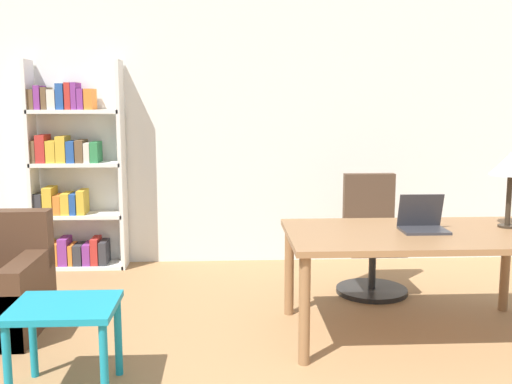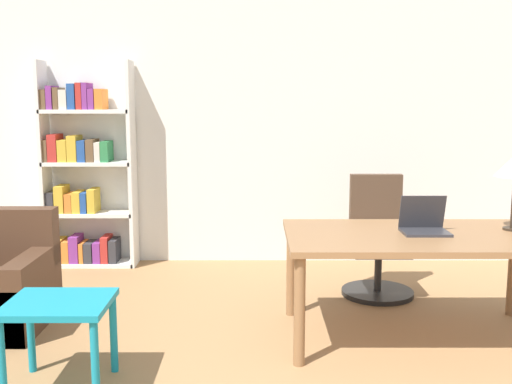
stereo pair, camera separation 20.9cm
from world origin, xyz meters
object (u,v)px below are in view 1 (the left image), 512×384
(side_table_blue, at_px, (65,320))
(bookshelf, at_px, (71,178))
(office_chair, at_px, (371,243))
(table_lamp, at_px, (511,166))
(desk, at_px, (418,243))
(laptop, at_px, (423,223))

(side_table_blue, xyz_separation_m, bookshelf, (-0.58, 2.54, 0.45))
(office_chair, bearing_deg, table_lamp, -48.58)
(desk, relative_size, laptop, 5.83)
(office_chair, distance_m, side_table_blue, 2.69)
(table_lamp, bearing_deg, desk, -169.98)
(table_lamp, distance_m, office_chair, 1.35)
(desk, distance_m, laptop, 0.14)
(office_chair, bearing_deg, bookshelf, 162.30)
(table_lamp, bearing_deg, office_chair, 131.42)
(laptop, xyz_separation_m, side_table_blue, (-2.21, -0.76, -0.36))
(laptop, bearing_deg, side_table_blue, -161.05)
(side_table_blue, distance_m, bookshelf, 2.65)
(laptop, bearing_deg, bookshelf, 147.48)
(desk, bearing_deg, table_lamp, 10.02)
(bookshelf, bearing_deg, office_chair, -17.70)
(table_lamp, bearing_deg, side_table_blue, -163.50)
(laptop, height_order, side_table_blue, laptop)
(desk, xyz_separation_m, laptop, (0.04, 0.04, 0.13))
(desk, height_order, bookshelf, bookshelf)
(bookshelf, bearing_deg, side_table_blue, -77.07)
(table_lamp, bearing_deg, bookshelf, 153.60)
(office_chair, distance_m, bookshelf, 2.85)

